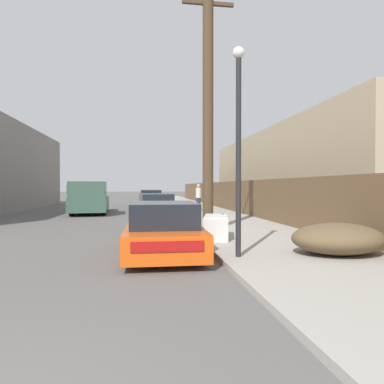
{
  "coord_description": "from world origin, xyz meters",
  "views": [
    {
      "loc": [
        1.52,
        -1.91,
        1.67
      ],
      "look_at": [
        3.27,
        9.93,
        1.47
      ],
      "focal_mm": 32.0,
      "sensor_mm": 36.0,
      "label": 1
    }
  ],
  "objects": [
    {
      "name": "discarded_fridge",
      "position": [
        3.72,
        8.08,
        0.46
      ],
      "size": [
        1.05,
        1.68,
        0.7
      ],
      "rotation": [
        0.0,
        0.0,
        -0.24
      ],
      "color": "silver",
      "rests_on": "sidewalk_curb"
    },
    {
      "name": "pickup_truck",
      "position": [
        -1.6,
        19.44,
        0.97
      ],
      "size": [
        2.45,
        5.86,
        1.94
      ],
      "rotation": [
        0.0,
        0.0,
        3.2
      ],
      "color": "#385647",
      "rests_on": "ground"
    },
    {
      "name": "building_right_house",
      "position": [
        12.14,
        19.76,
        2.63
      ],
      "size": [
        6.0,
        22.82,
        5.27
      ],
      "primitive_type": "cube",
      "color": "tan",
      "rests_on": "ground"
    },
    {
      "name": "brush_pile",
      "position": [
        5.95,
        5.3,
        0.48
      ],
      "size": [
        2.13,
        1.64,
        0.71
      ],
      "color": "brown",
      "rests_on": "sidewalk_curb"
    },
    {
      "name": "parked_sports_car_red",
      "position": [
        2.04,
        6.6,
        0.58
      ],
      "size": [
        1.86,
        4.34,
        1.28
      ],
      "rotation": [
        0.0,
        0.0,
        -0.02
      ],
      "color": "#E05114",
      "rests_on": "ground"
    },
    {
      "name": "car_parked_mid",
      "position": [
        2.26,
        16.6,
        0.61
      ],
      "size": [
        2.2,
        4.67,
        1.28
      ],
      "rotation": [
        0.0,
        0.0,
        0.07
      ],
      "color": "silver",
      "rests_on": "ground"
    },
    {
      "name": "car_parked_far",
      "position": [
        2.19,
        24.29,
        0.66
      ],
      "size": [
        1.8,
        4.27,
        1.4
      ],
      "rotation": [
        0.0,
        0.0,
        0.02
      ],
      "color": "#2D478C",
      "rests_on": "ground"
    },
    {
      "name": "utility_pole",
      "position": [
        3.81,
        9.78,
        4.57
      ],
      "size": [
        1.8,
        0.37,
        8.75
      ],
      "color": "#4C3826",
      "rests_on": "sidewalk_curb"
    },
    {
      "name": "street_lamp",
      "position": [
        3.62,
        5.37,
        2.79
      ],
      "size": [
        0.26,
        0.26,
        4.6
      ],
      "color": "#232326",
      "rests_on": "sidewalk_curb"
    },
    {
      "name": "wooden_fence",
      "position": [
        7.25,
        20.41,
        1.06
      ],
      "size": [
        0.08,
        44.81,
        1.87
      ],
      "primitive_type": "cube",
      "color": "brown",
      "rests_on": "sidewalk_curb"
    },
    {
      "name": "pedestrian",
      "position": [
        5.15,
        19.87,
        1.0
      ],
      "size": [
        0.34,
        0.34,
        1.71
      ],
      "color": "#282D42",
      "rests_on": "sidewalk_curb"
    },
    {
      "name": "sidewalk_curb",
      "position": [
        5.3,
        23.5,
        0.06
      ],
      "size": [
        4.2,
        63.0,
        0.12
      ],
      "primitive_type": "cube",
      "color": "#9E998E",
      "rests_on": "ground"
    }
  ]
}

